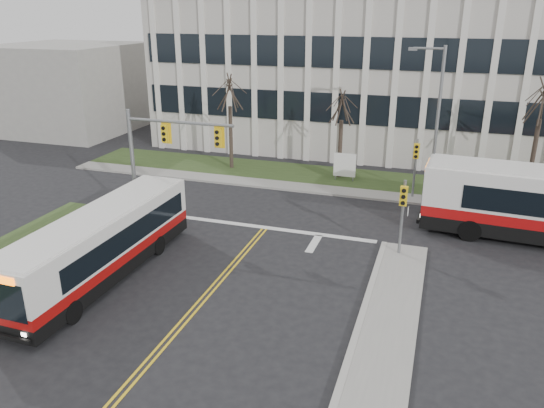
{
  "coord_description": "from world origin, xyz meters",
  "views": [
    {
      "loc": [
        8.61,
        -16.86,
        11.24
      ],
      "look_at": [
        0.86,
        6.71,
        2.0
      ],
      "focal_mm": 35.0,
      "sensor_mm": 36.0,
      "label": 1
    }
  ],
  "objects_px": {
    "newspaper_box_blue": "(5,303)",
    "newspaper_box_red": "(31,286)",
    "streetlight": "(435,115)",
    "bus_main": "(101,246)",
    "directory_sign": "(345,165)"
  },
  "relations": [
    {
      "from": "newspaper_box_blue",
      "to": "newspaper_box_red",
      "type": "relative_size",
      "value": 1.0
    },
    {
      "from": "bus_main",
      "to": "directory_sign",
      "type": "bearing_deg",
      "value": 66.62
    },
    {
      "from": "bus_main",
      "to": "newspaper_box_red",
      "type": "xyz_separation_m",
      "value": [
        -1.8,
        -2.41,
        -1.01
      ]
    },
    {
      "from": "newspaper_box_red",
      "to": "streetlight",
      "type": "bearing_deg",
      "value": 33.73
    },
    {
      "from": "newspaper_box_red",
      "to": "directory_sign",
      "type": "bearing_deg",
      "value": 47.53
    },
    {
      "from": "newspaper_box_blue",
      "to": "newspaper_box_red",
      "type": "xyz_separation_m",
      "value": [
        0.0,
        1.42,
        0.0
      ]
    },
    {
      "from": "directory_sign",
      "to": "bus_main",
      "type": "height_order",
      "value": "bus_main"
    },
    {
      "from": "newspaper_box_red",
      "to": "bus_main",
      "type": "bearing_deg",
      "value": 36.63
    },
    {
      "from": "streetlight",
      "to": "bus_main",
      "type": "relative_size",
      "value": 0.83
    },
    {
      "from": "streetlight",
      "to": "bus_main",
      "type": "bearing_deg",
      "value": -130.07
    },
    {
      "from": "newspaper_box_blue",
      "to": "directory_sign",
      "type": "bearing_deg",
      "value": 84.07
    },
    {
      "from": "streetlight",
      "to": "newspaper_box_red",
      "type": "bearing_deg",
      "value": -129.64
    },
    {
      "from": "bus_main",
      "to": "newspaper_box_blue",
      "type": "relative_size",
      "value": 11.69
    },
    {
      "from": "streetlight",
      "to": "newspaper_box_red",
      "type": "relative_size",
      "value": 9.68
    },
    {
      "from": "streetlight",
      "to": "newspaper_box_red",
      "type": "height_order",
      "value": "streetlight"
    }
  ]
}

